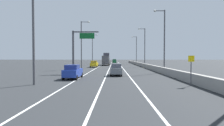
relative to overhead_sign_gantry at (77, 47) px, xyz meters
The scene contains 19 objects.
ground_plane 36.51m from the overhead_sign_gantry, 78.44° to the left, with size 320.00×320.00×0.00m, color #26282B.
lane_stripe_left 26.94m from the overhead_sign_gantry, 86.20° to the left, with size 0.16×130.00×0.00m, color silver.
lane_stripe_center 27.40m from the overhead_sign_gantry, 78.77° to the left, with size 0.16×130.00×0.00m, color silver.
lane_stripe_right 28.28m from the overhead_sign_gantry, 71.69° to the left, with size 0.16×130.00×0.00m, color silver.
jersey_barrier_right 19.32m from the overhead_sign_gantry, 37.44° to the left, with size 0.60×120.00×1.10m, color gray.
overhead_sign_gantry is the anchor object (origin of this frame).
speed_advisory_sign 20.05m from the overhead_sign_gantry, 44.78° to the right, with size 0.60×0.11×3.00m.
lamp_post_right_second 15.61m from the overhead_sign_gantry, ahead, with size 2.14×0.44×11.51m.
lamp_post_right_third 27.10m from the overhead_sign_gantry, 55.37° to the left, with size 2.14×0.44×11.51m.
lamp_post_right_fourth 45.79m from the overhead_sign_gantry, 70.28° to the left, with size 2.14×0.44×11.51m.
lamp_post_left_near 13.60m from the overhead_sign_gantry, 96.52° to the right, with size 2.14×0.44×11.51m.
lamp_post_left_mid 11.79m from the overhead_sign_gantry, 95.77° to the left, with size 2.14×0.44×11.51m.
lamp_post_left_far 36.66m from the overhead_sign_gantry, 92.41° to the left, with size 2.14×0.44×11.51m.
car_blue_0 8.93m from the overhead_sign_gantry, 82.67° to the right, with size 1.92×4.38×1.87m.
car_gray_1 8.65m from the overhead_sign_gantry, 28.37° to the right, with size 1.86×4.19×1.85m.
car_red_2 62.41m from the overhead_sign_gantry, 86.81° to the left, with size 1.96×4.40×1.99m.
car_yellow_3 20.25m from the overhead_sign_gantry, 87.82° to the left, with size 1.98×4.71×1.89m.
car_green_4 50.89m from the overhead_sign_gantry, 82.56° to the left, with size 1.95×4.64×2.04m.
box_truck 34.11m from the overhead_sign_gantry, 83.98° to the left, with size 2.55×9.98×4.49m.
Camera 1 is at (-0.75, -3.34, 2.82)m, focal length 29.06 mm.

